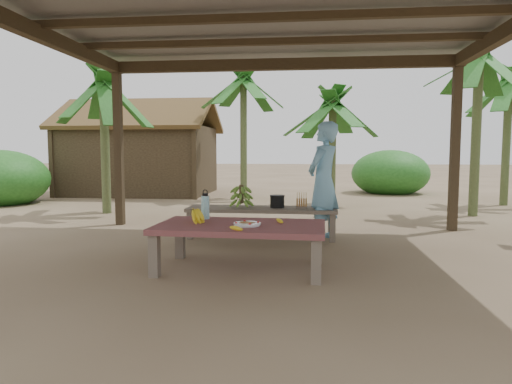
# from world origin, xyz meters

# --- Properties ---
(ground) EXTENTS (80.00, 80.00, 0.00)m
(ground) POSITION_xyz_m (0.00, 0.00, 0.00)
(ground) COLOR brown
(ground) RESTS_ON ground
(pavilion) EXTENTS (6.60, 5.60, 2.95)m
(pavilion) POSITION_xyz_m (-0.01, -0.01, 2.78)
(pavilion) COLOR black
(pavilion) RESTS_ON ground
(work_table) EXTENTS (1.84, 1.07, 0.50)m
(work_table) POSITION_xyz_m (-0.26, -0.50, 0.43)
(work_table) COLOR brown
(work_table) RESTS_ON ground
(bench) EXTENTS (2.20, 0.61, 0.45)m
(bench) POSITION_xyz_m (-0.22, 1.36, 0.39)
(bench) COLOR brown
(bench) RESTS_ON ground
(ripe_banana_bunch) EXTENTS (0.31, 0.28, 0.16)m
(ripe_banana_bunch) POSITION_xyz_m (-0.81, -0.45, 0.58)
(ripe_banana_bunch) COLOR yellow
(ripe_banana_bunch) RESTS_ON work_table
(plate) EXTENTS (0.29, 0.29, 0.04)m
(plate) POSITION_xyz_m (-0.18, -0.60, 0.52)
(plate) COLOR white
(plate) RESTS_ON work_table
(loose_banana_front) EXTENTS (0.15, 0.08, 0.04)m
(loose_banana_front) POSITION_xyz_m (-0.25, -0.90, 0.52)
(loose_banana_front) COLOR yellow
(loose_banana_front) RESTS_ON work_table
(loose_banana_side) EXTENTS (0.11, 0.15, 0.04)m
(loose_banana_side) POSITION_xyz_m (0.15, -0.36, 0.52)
(loose_banana_side) COLOR yellow
(loose_banana_side) RESTS_ON work_table
(water_flask) EXTENTS (0.09, 0.09, 0.34)m
(water_flask) POSITION_xyz_m (-0.73, -0.16, 0.64)
(water_flask) COLOR #3DA9BF
(water_flask) RESTS_ON work_table
(green_banana_stalk) EXTENTS (0.31, 0.31, 0.35)m
(green_banana_stalk) POSITION_xyz_m (-0.52, 1.36, 0.63)
(green_banana_stalk) COLOR #598C2D
(green_banana_stalk) RESTS_ON bench
(cooking_pot) EXTENTS (0.21, 0.21, 0.18)m
(cooking_pot) POSITION_xyz_m (0.01, 1.37, 0.54)
(cooking_pot) COLOR black
(cooking_pot) RESTS_ON bench
(skewer_rack) EXTENTS (0.18, 0.08, 0.24)m
(skewer_rack) POSITION_xyz_m (0.37, 1.30, 0.57)
(skewer_rack) COLOR #A57F47
(skewer_rack) RESTS_ON bench
(woman) EXTENTS (0.67, 0.74, 1.71)m
(woman) POSITION_xyz_m (0.68, 1.31, 0.85)
(woman) COLOR #7ABFE8
(woman) RESTS_ON ground
(hut) EXTENTS (4.40, 3.43, 2.85)m
(hut) POSITION_xyz_m (-4.50, 8.00, 1.10)
(hut) COLOR black
(hut) RESTS_ON ground
(banana_plant_ne) EXTENTS (1.80, 1.80, 3.37)m
(banana_plant_ne) POSITION_xyz_m (3.74, 4.08, 2.87)
(banana_plant_ne) COLOR #596638
(banana_plant_ne) RESTS_ON ground
(banana_plant_n) EXTENTS (1.80, 1.80, 2.65)m
(banana_plant_n) POSITION_xyz_m (1.03, 5.46, 2.17)
(banana_plant_n) COLOR #596638
(banana_plant_n) RESTS_ON ground
(banana_plant_nw) EXTENTS (1.80, 1.80, 3.44)m
(banana_plant_nw) POSITION_xyz_m (-1.22, 6.76, 2.94)
(banana_plant_nw) COLOR #596638
(banana_plant_nw) RESTS_ON ground
(banana_plant_w) EXTENTS (1.80, 1.80, 2.88)m
(banana_plant_w) POSITION_xyz_m (-3.67, 3.68, 2.40)
(banana_plant_w) COLOR #596638
(banana_plant_w) RESTS_ON ground
(banana_plant_far) EXTENTS (1.80, 1.80, 3.15)m
(banana_plant_far) POSITION_xyz_m (5.12, 6.04, 2.66)
(banana_plant_far) COLOR #596638
(banana_plant_far) RESTS_ON ground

